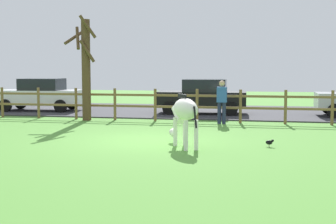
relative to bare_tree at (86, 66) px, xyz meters
name	(u,v)px	position (x,y,z in m)	size (l,w,h in m)	color
ground_plane	(146,141)	(3.70, -4.68, -2.17)	(60.00, 60.00, 0.00)	#549338
parking_asphalt	(194,111)	(3.70, 4.62, -2.15)	(28.00, 7.40, 0.05)	#38383D
paddock_fence	(176,103)	(3.63, 0.32, -1.44)	(21.96, 0.11, 1.29)	brown
bare_tree	(86,66)	(0.00, 0.00, 0.00)	(1.36, 1.35, 4.18)	#513A23
zebra	(184,113)	(4.98, -5.60, -1.25)	(1.20, 1.73, 1.41)	white
crow_on_grass	(270,142)	(7.20, -5.06, -2.05)	(0.21, 0.10, 0.20)	black
parked_car_white	(40,94)	(-3.62, 3.15, -1.33)	(4.13, 2.16, 1.56)	white
parked_car_black	(202,96)	(4.30, 3.27, -1.33)	(4.06, 2.00, 1.56)	black
visitor_near_fence	(222,100)	(5.47, -0.12, -1.26)	(0.37, 0.24, 1.64)	#232847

